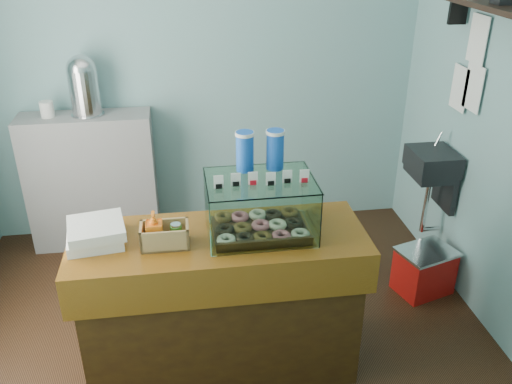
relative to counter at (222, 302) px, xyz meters
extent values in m
plane|color=black|center=(0.00, 0.25, -0.46)|extent=(3.50, 3.50, 0.00)
cube|color=#7BB3B4|center=(0.00, 1.75, 0.94)|extent=(3.50, 0.04, 2.80)
cube|color=#7BB3B4|center=(0.00, -1.25, 0.94)|extent=(3.50, 0.04, 2.80)
cube|color=black|center=(1.58, 0.80, 0.44)|extent=(0.30, 0.35, 0.15)
cube|color=black|center=(1.71, 0.80, 0.24)|extent=(0.04, 0.30, 0.35)
cylinder|color=silver|center=(1.65, 0.90, 0.56)|extent=(0.02, 0.02, 0.12)
cylinder|color=silver|center=(1.58, 0.80, 0.09)|extent=(0.04, 0.04, 0.45)
cube|color=black|center=(1.60, 0.55, 1.54)|extent=(0.25, 1.00, 0.03)
cube|color=black|center=(1.67, 0.95, 1.44)|extent=(0.12, 0.03, 0.18)
cube|color=white|center=(1.73, 0.70, 0.99)|extent=(0.01, 0.21, 0.30)
cube|color=white|center=(1.73, 0.87, 0.94)|extent=(0.01, 0.21, 0.30)
cube|color=white|center=(1.73, 0.75, 1.29)|extent=(0.01, 0.21, 0.30)
cube|color=#3F260C|center=(0.00, 0.00, -0.04)|extent=(1.50, 0.56, 0.84)
cube|color=#492109|center=(0.00, 0.00, 0.41)|extent=(1.60, 0.60, 0.06)
cube|color=#492109|center=(0.00, -0.28, 0.29)|extent=(1.60, 0.04, 0.18)
cube|color=gray|center=(-0.90, 1.57, 0.09)|extent=(1.00, 0.32, 1.10)
cube|color=#341F0F|center=(0.22, 0.02, 0.45)|extent=(0.51, 0.36, 0.02)
torus|color=beige|center=(0.03, -0.10, 0.48)|extent=(0.10, 0.10, 0.03)
torus|color=black|center=(0.13, -0.10, 0.48)|extent=(0.10, 0.10, 0.03)
torus|color=brown|center=(0.23, -0.10, 0.48)|extent=(0.10, 0.10, 0.03)
torus|color=#C55C6B|center=(0.32, -0.10, 0.48)|extent=(0.10, 0.10, 0.03)
torus|color=beige|center=(0.42, -0.10, 0.48)|extent=(0.10, 0.10, 0.03)
torus|color=black|center=(0.03, 0.02, 0.48)|extent=(0.10, 0.10, 0.03)
torus|color=brown|center=(0.13, 0.02, 0.48)|extent=(0.10, 0.10, 0.03)
torus|color=#C55C6B|center=(0.22, 0.02, 0.48)|extent=(0.10, 0.10, 0.03)
torus|color=beige|center=(0.32, 0.02, 0.48)|extent=(0.10, 0.10, 0.03)
torus|color=black|center=(0.42, 0.02, 0.48)|extent=(0.10, 0.10, 0.03)
torus|color=brown|center=(0.03, 0.14, 0.48)|extent=(0.10, 0.10, 0.03)
torus|color=#C55C6B|center=(0.13, 0.14, 0.48)|extent=(0.10, 0.10, 0.03)
torus|color=beige|center=(0.22, 0.14, 0.48)|extent=(0.10, 0.10, 0.03)
torus|color=black|center=(0.32, 0.14, 0.48)|extent=(0.10, 0.10, 0.03)
torus|color=brown|center=(0.42, 0.14, 0.48)|extent=(0.10, 0.10, 0.03)
cube|color=white|center=(0.23, -0.19, 0.60)|extent=(0.56, 0.01, 0.31)
cube|color=white|center=(0.22, 0.22, 0.60)|extent=(0.56, 0.01, 0.31)
cube|color=white|center=(-0.06, 0.02, 0.60)|extent=(0.01, 0.41, 0.31)
cube|color=white|center=(0.51, 0.02, 0.60)|extent=(0.01, 0.41, 0.31)
cube|color=white|center=(0.22, 0.02, 0.75)|extent=(0.58, 0.43, 0.01)
cube|color=white|center=(0.00, -0.03, 0.79)|extent=(0.05, 0.00, 0.07)
cube|color=black|center=(0.00, -0.03, 0.77)|extent=(0.03, 0.02, 0.02)
cube|color=white|center=(0.09, -0.03, 0.79)|extent=(0.05, 0.00, 0.07)
cube|color=black|center=(0.09, -0.03, 0.77)|extent=(0.03, 0.02, 0.02)
cube|color=white|center=(0.18, -0.03, 0.79)|extent=(0.05, 0.00, 0.07)
cube|color=red|center=(0.18, -0.03, 0.77)|extent=(0.03, 0.02, 0.02)
cube|color=white|center=(0.27, -0.03, 0.79)|extent=(0.05, 0.00, 0.07)
cube|color=black|center=(0.27, -0.03, 0.77)|extent=(0.03, 0.02, 0.02)
cube|color=white|center=(0.36, -0.03, 0.79)|extent=(0.05, 0.00, 0.07)
cube|color=black|center=(0.36, -0.03, 0.77)|extent=(0.03, 0.02, 0.02)
cube|color=white|center=(0.45, -0.03, 0.79)|extent=(0.05, 0.00, 0.07)
cube|color=red|center=(0.45, -0.03, 0.77)|extent=(0.03, 0.02, 0.02)
cylinder|color=blue|center=(0.16, 0.15, 0.86)|extent=(0.09, 0.09, 0.22)
cylinder|color=silver|center=(0.16, 0.15, 0.96)|extent=(0.10, 0.10, 0.02)
cylinder|color=blue|center=(0.33, 0.15, 0.86)|extent=(0.09, 0.09, 0.22)
cylinder|color=silver|center=(0.33, 0.15, 0.96)|extent=(0.10, 0.10, 0.02)
cube|color=#A48252|center=(-0.29, -0.04, 0.45)|extent=(0.25, 0.15, 0.01)
cube|color=#A48252|center=(-0.29, -0.11, 0.50)|extent=(0.25, 0.02, 0.12)
cube|color=#A48252|center=(-0.28, 0.02, 0.50)|extent=(0.25, 0.02, 0.12)
cube|color=#A48252|center=(-0.40, -0.04, 0.50)|extent=(0.02, 0.15, 0.12)
cube|color=#A48252|center=(-0.17, -0.05, 0.50)|extent=(0.02, 0.15, 0.12)
imported|color=orange|center=(-0.34, -0.04, 0.55)|extent=(0.09, 0.09, 0.19)
cylinder|color=#377B21|center=(-0.23, -0.05, 0.50)|extent=(0.06, 0.06, 0.10)
cylinder|color=silver|center=(-0.23, -0.05, 0.56)|extent=(0.05, 0.05, 0.01)
cube|color=silver|center=(-0.65, 0.04, 0.47)|extent=(0.32, 0.32, 0.06)
cube|color=silver|center=(-0.64, 0.03, 0.53)|extent=(0.33, 0.33, 0.06)
cylinder|color=silver|center=(-0.86, 1.58, 0.65)|extent=(0.25, 0.25, 0.01)
cylinder|color=silver|center=(-0.86, 1.58, 0.82)|extent=(0.22, 0.22, 0.33)
sphere|color=silver|center=(-0.86, 1.58, 0.99)|extent=(0.22, 0.22, 0.22)
cube|color=red|center=(1.50, 0.52, -0.30)|extent=(0.43, 0.37, 0.32)
cube|color=silver|center=(1.50, 0.52, -0.13)|extent=(0.46, 0.40, 0.02)
camera|label=1|loc=(-0.16, -2.50, 1.96)|focal=38.00mm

